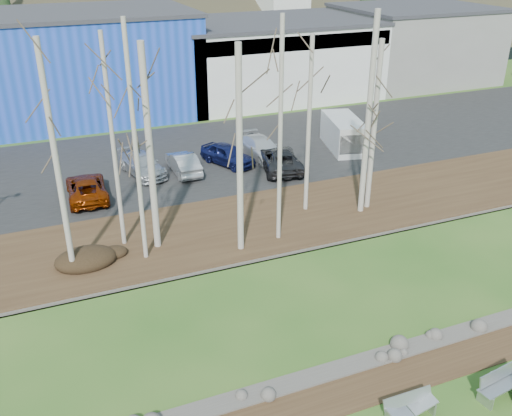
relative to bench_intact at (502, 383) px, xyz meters
name	(u,v)px	position (x,y,z in m)	size (l,w,h in m)	color
dirt_strip	(383,380)	(-3.18, 2.02, -0.46)	(80.00, 1.80, 0.03)	#382616
near_bank_rocks	(366,362)	(-3.18, 3.02, -0.48)	(80.00, 0.80, 0.50)	#47423D
river	(313,300)	(-3.18, 7.12, -0.48)	(80.00, 8.00, 0.90)	black
far_bank_rocks	(272,254)	(-3.18, 11.22, -0.48)	(80.00, 0.80, 0.46)	#47423D
far_bank	(247,224)	(-3.18, 14.42, -0.40)	(80.00, 7.00, 0.15)	#382616
parking_lot	(190,158)	(-3.18, 24.92, -0.41)	(80.00, 14.00, 0.14)	black
building_blue	(67,65)	(-9.18, 38.92, 3.68)	(20.40, 12.24, 8.30)	#1743AE
building_white	(270,57)	(8.82, 38.90, 2.93)	(18.36, 12.24, 6.80)	silver
building_grey	(413,43)	(24.82, 38.92, 3.18)	(14.28, 12.24, 7.30)	slate
bench_intact	(502,383)	(0.00, 0.00, 0.00)	(1.97, 0.83, 0.96)	#A2A5A7
bench_damaged	(410,406)	(-3.33, 0.37, -0.09)	(1.76, 0.59, 0.77)	#A2A5A7
seagull	(490,376)	(0.15, 0.64, -0.31)	(0.43, 0.20, 0.31)	gold
dirt_mound	(86,258)	(-11.47, 13.43, -0.06)	(2.78, 1.96, 0.55)	black
birch_0	(57,165)	(-12.08, 12.96, 4.74)	(0.25, 0.25, 10.15)	beige
birch_1	(113,145)	(-9.50, 14.72, 4.66)	(0.20, 0.20, 9.98)	beige
birch_2	(150,151)	(-8.07, 13.83, 4.48)	(0.31, 0.31, 9.61)	beige
birch_3	(136,148)	(-8.82, 13.02, 5.01)	(0.20, 0.20, 10.68)	beige
birch_4	(240,153)	(-4.45, 12.10, 4.46)	(0.29, 0.29, 9.58)	beige
birch_5	(309,127)	(0.37, 14.79, 4.30)	(0.22, 0.22, 9.27)	beige
birch_6	(280,135)	(-2.36, 12.37, 4.96)	(0.20, 0.20, 10.58)	beige
birch_7	(368,117)	(3.03, 13.44, 4.88)	(0.30, 0.30, 10.42)	beige
birch_8	(374,128)	(3.63, 13.76, 4.16)	(0.28, 0.28, 8.99)	beige
car_1	(87,188)	(-10.43, 20.76, 0.29)	(2.10, 4.56, 1.27)	#7B2804
car_2	(142,164)	(-6.75, 23.16, 0.30)	(1.78, 4.38, 1.27)	#A4A6AB
car_3	(228,154)	(-1.26, 22.71, 0.34)	(1.61, 4.00, 1.36)	#13194C
car_4	(183,163)	(-4.32, 22.40, 0.31)	(1.38, 3.96, 1.30)	#ABABAD
car_5	(280,159)	(1.50, 20.65, 0.35)	(2.27, 4.93, 1.37)	#29292C
car_6	(261,148)	(1.24, 23.04, 0.34)	(1.89, 4.66, 1.35)	silver
van_white	(344,134)	(7.23, 22.44, 0.72)	(3.11, 5.18, 2.12)	white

